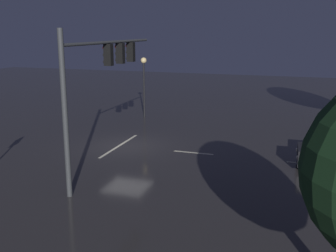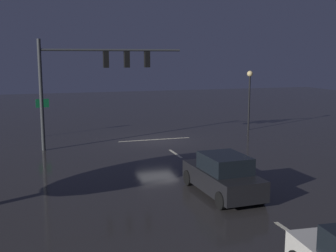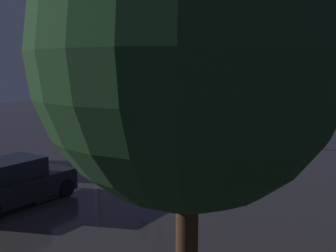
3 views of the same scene
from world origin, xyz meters
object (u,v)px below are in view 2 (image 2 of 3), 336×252
car_approaching (223,176)px  traffic_signal_assembly (95,70)px  street_lamp_left_kerb (249,88)px  route_sign (43,109)px

car_approaching → traffic_signal_assembly: bearing=-71.5°
street_lamp_left_kerb → traffic_signal_assembly: bearing=12.9°
car_approaching → route_sign: route_sign is taller
traffic_signal_assembly → route_sign: (3.07, -4.74, -2.83)m
route_sign → traffic_signal_assembly: bearing=122.9°
street_lamp_left_kerb → car_approaching: bearing=58.3°
traffic_signal_assembly → car_approaching: 12.12m
street_lamp_left_kerb → route_sign: street_lamp_left_kerb is taller
route_sign → street_lamp_left_kerb: bearing=172.6°
street_lamp_left_kerb → route_sign: 15.30m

